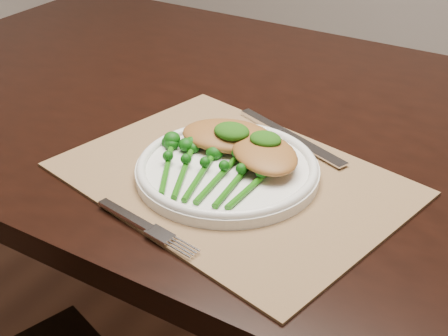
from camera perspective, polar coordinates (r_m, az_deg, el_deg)
The scene contains 10 objects.
dining_table at distance 1.28m, azimuth 3.16°, elevation -10.25°, with size 1.60×0.90×0.75m.
placemat at distance 0.89m, azimuth 0.73°, elevation -0.97°, with size 0.47×0.34×0.00m, color olive.
dinner_plate at distance 0.89m, azimuth 0.31°, elevation -0.04°, with size 0.26×0.26×0.02m.
knife at distance 1.00m, azimuth 5.24°, elevation 3.36°, with size 0.22×0.10×0.01m.
fork at distance 0.78m, azimuth -6.58°, elevation -5.65°, with size 0.17×0.05×0.01m.
chicken_fillet_left at distance 0.93m, azimuth 0.32°, elevation 2.99°, with size 0.14×0.10×0.03m, color #A2672F.
chicken_fillet_right at distance 0.88m, azimuth 3.74°, elevation 1.36°, with size 0.12×0.09×0.02m, color #A2672F.
pesto_dollop_left at distance 0.91m, azimuth 0.70°, elevation 3.38°, with size 0.05×0.05×0.02m, color #134109.
pesto_dollop_right at distance 0.89m, azimuth 3.82°, elevation 2.66°, with size 0.05×0.04×0.02m, color #134109.
broccolini_bundle at distance 0.85m, azimuth -1.37°, elevation -0.77°, with size 0.18×0.20×0.04m.
Camera 1 is at (0.52, -0.99, 1.23)m, focal length 50.00 mm.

